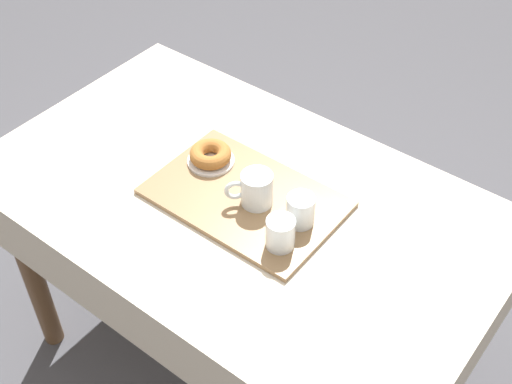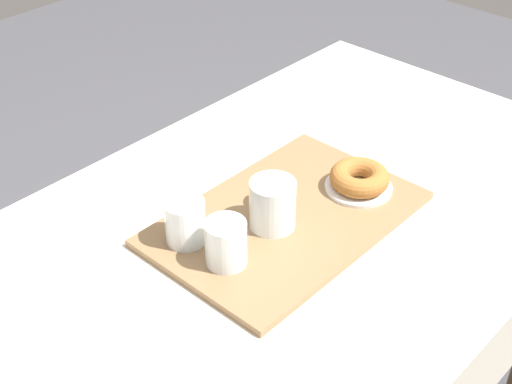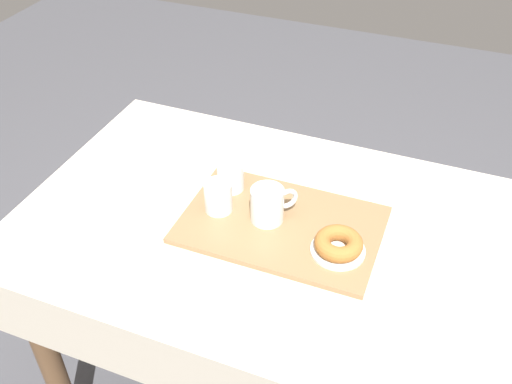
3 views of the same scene
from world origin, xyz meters
TOP-DOWN VIEW (x-y plane):
  - dining_table at (0.00, 0.00)m, footprint 1.34×0.81m
  - serving_tray at (0.02, -0.00)m, footprint 0.48×0.31m
  - tea_mug_left at (0.06, -0.00)m, footprint 0.10×0.10m
  - water_glass_near at (0.19, -0.08)m, footprint 0.07×0.07m
  - water_glass_far at (0.18, 0.01)m, footprint 0.07×0.07m
  - donut_plate_left at (-0.13, 0.05)m, footprint 0.13×0.13m
  - sugar_donut_left at (-0.13, 0.05)m, footprint 0.11×0.11m

SIDE VIEW (x-z plane):
  - dining_table at x=0.00m, z-range 0.29..1.06m
  - serving_tray at x=0.02m, z-range 0.78..0.79m
  - donut_plate_left at x=-0.13m, z-range 0.79..0.80m
  - sugar_donut_left at x=-0.13m, z-range 0.80..0.84m
  - water_glass_far at x=0.18m, z-range 0.79..0.87m
  - water_glass_near at x=0.19m, z-range 0.79..0.87m
  - tea_mug_left at x=0.06m, z-range 0.79..0.88m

